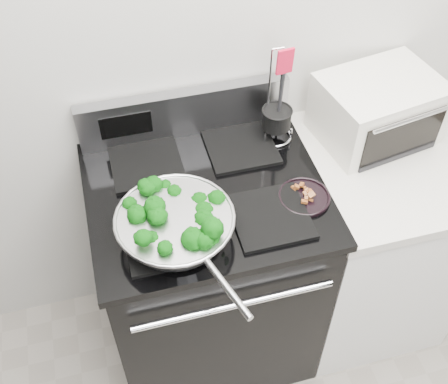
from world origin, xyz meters
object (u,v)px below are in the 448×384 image
object	(u,v)px
gas_range	(208,269)
skillet	(176,225)
bacon_plate	(304,195)
utensil_holder	(276,123)
toaster_oven	(377,109)

from	to	relation	value
gas_range	skillet	bearing A→B (deg)	-127.97
bacon_plate	utensil_holder	distance (m)	0.31
skillet	toaster_oven	size ratio (longest dim) A/B	1.25
gas_range	toaster_oven	world-z (taller)	toaster_oven
skillet	utensil_holder	xyz separation A→B (m)	(0.44, 0.36, 0.01)
skillet	toaster_oven	xyz separation A→B (m)	(0.81, 0.31, 0.03)
gas_range	bacon_plate	distance (m)	0.58
gas_range	utensil_holder	world-z (taller)	utensil_holder
gas_range	skillet	size ratio (longest dim) A/B	1.99
skillet	utensil_holder	size ratio (longest dim) A/B	1.50
skillet	utensil_holder	bearing A→B (deg)	21.32
gas_range	utensil_holder	bearing A→B (deg)	31.42
bacon_plate	gas_range	bearing A→B (deg)	157.97
bacon_plate	toaster_oven	size ratio (longest dim) A/B	0.38
gas_range	skillet	distance (m)	0.56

